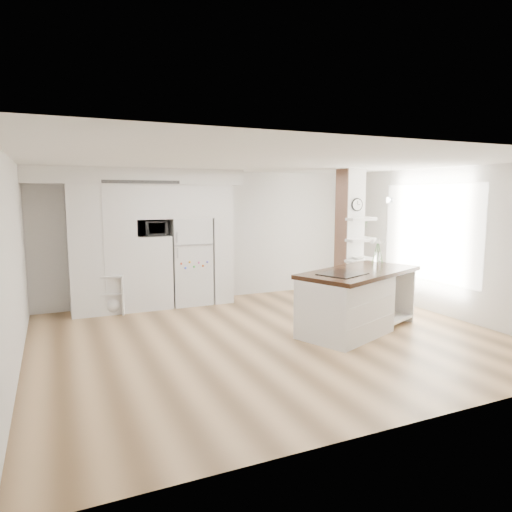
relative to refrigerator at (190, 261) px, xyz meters
The scene contains 14 objects.
floor 2.87m from the refrigerator, 78.93° to the right, with size 7.00×6.00×0.01m, color tan.
room 2.90m from the refrigerator, 78.93° to the right, with size 7.04×6.04×2.72m.
cabinet_wall 1.12m from the refrigerator, behind, with size 4.00×0.71×2.70m.
refrigerator is the anchor object (origin of this frame).
column 3.33m from the refrigerator, 28.14° to the right, with size 0.69×0.90×2.70m.
window 4.70m from the refrigerator, 30.76° to the right, with size 2.40×2.40×0.00m, color white.
pendant_light 3.59m from the refrigerator, 48.71° to the right, with size 0.12×0.12×0.10m, color white.
kitchen_island 3.51m from the refrigerator, 59.60° to the right, with size 2.44×1.81×1.56m.
bookshelf 1.72m from the refrigerator, behind, with size 0.69×0.50×0.73m.
floor_plant_a 3.80m from the refrigerator, 19.86° to the right, with size 0.28×0.23×0.51m, color #388133.
floor_plant_b 3.65m from the refrigerator, 11.03° to the right, with size 0.26×0.26×0.47m, color #388133.
microwave 1.02m from the refrigerator, behind, with size 0.54×0.37×0.30m, color #2D2D2D.
shelf_plant 3.51m from the refrigerator, 23.68° to the right, with size 0.27×0.23×0.30m, color #388133.
decor_bowl 3.34m from the refrigerator, 32.27° to the right, with size 0.22×0.22×0.05m, color white.
Camera 1 is at (-3.02, -6.20, 2.21)m, focal length 32.00 mm.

